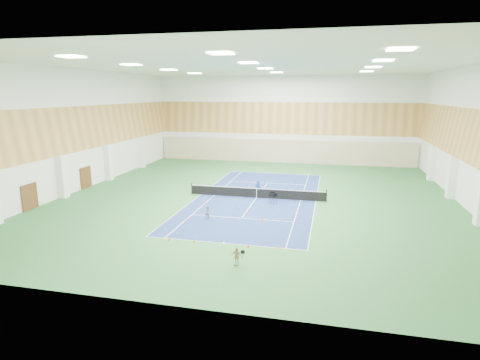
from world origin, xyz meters
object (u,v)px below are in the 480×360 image
tennis_net (257,192)px  coach (258,188)px  child_court (208,212)px  child_apron (236,256)px  ball_cart (273,198)px

tennis_net → coach: 0.65m
tennis_net → child_court: 7.47m
coach → child_apron: (1.64, -15.59, -0.24)m
child_apron → coach: bearing=105.8°
ball_cart → coach: bearing=151.4°
tennis_net → coach: (0.01, 0.60, 0.24)m
tennis_net → ball_cart: (1.76, -1.46, -0.07)m
child_court → child_apron: size_ratio=0.95×
tennis_net → child_apron: size_ratio=11.66×
tennis_net → child_apron: (1.65, -14.99, -0.00)m
coach → tennis_net: bearing=68.0°
tennis_net → ball_cart: tennis_net is taller
tennis_net → ball_cart: bearing=-39.6°
child_court → child_apron: bearing=-105.0°
child_apron → ball_cart: 13.53m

